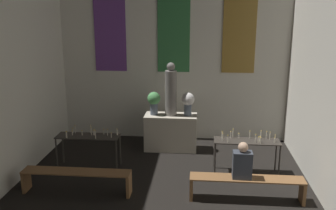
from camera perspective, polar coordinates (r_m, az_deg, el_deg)
wall_back at (r=10.21m, az=0.91°, el=11.29°), size 6.41×0.16×5.96m
altar at (r=9.77m, az=0.42°, el=-4.15°), size 1.34×0.61×0.93m
statue at (r=9.47m, az=0.44°, el=2.14°), size 0.30×0.30×1.36m
flower_vase_left at (r=9.57m, az=-2.16°, el=0.64°), size 0.33×0.33×0.60m
flower_vase_right at (r=9.50m, az=3.05°, el=0.53°), size 0.33×0.33×0.60m
candle_rack_left at (r=8.81m, az=-12.06°, el=-5.13°), size 1.44×0.46×0.97m
candle_rack_right at (r=8.50m, az=11.93°, el=-5.87°), size 1.44×0.46×0.97m
pew_back_left at (r=7.80m, az=-13.76°, el=-10.57°), size 2.17×0.36×0.47m
pew_back_right at (r=7.47m, az=11.89°, el=-11.65°), size 2.17×0.36×0.47m
person_seated at (r=7.28m, az=11.25°, el=-8.59°), size 0.36×0.24×0.72m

